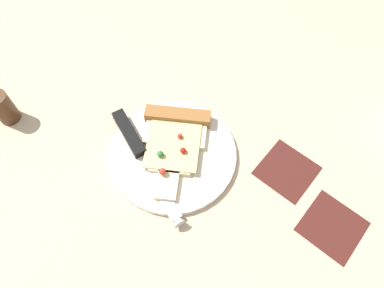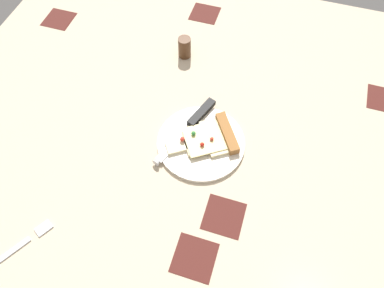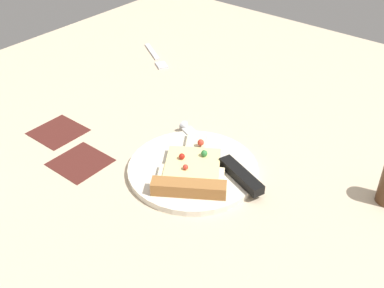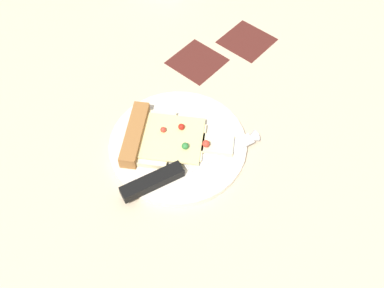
{
  "view_description": "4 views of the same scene",
  "coord_description": "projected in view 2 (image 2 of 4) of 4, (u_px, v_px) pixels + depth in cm",
  "views": [
    {
      "loc": [
        15.05,
        19.95,
        56.86
      ],
      "look_at": [
        -8.6,
        -0.06,
        1.83
      ],
      "focal_mm": 33.56,
      "sensor_mm": 36.0,
      "label": 1
    },
    {
      "loc": [
        -17.79,
        45.62,
        79.59
      ],
      "look_at": [
        -3.67,
        0.49,
        2.68
      ],
      "focal_mm": 33.81,
      "sensor_mm": 36.0,
      "label": 2
    },
    {
      "loc": [
        -55.83,
        -42.66,
        51.51
      ],
      "look_at": [
        -1.51,
        1.55,
        2.27
      ],
      "focal_mm": 44.64,
      "sensor_mm": 36.0,
      "label": 3
    },
    {
      "loc": [
        23.39,
        -31.24,
        58.34
      ],
      "look_at": [
        -2.81,
        -1.21,
        2.45
      ],
      "focal_mm": 40.44,
      "sensor_mm": 36.0,
      "label": 4
    }
  ],
  "objects": [
    {
      "name": "plate",
      "position": [
        201.0,
        143.0,
        0.93
      ],
      "size": [
        22.54,
        22.54,
        1.1
      ],
      "primitive_type": "cylinder",
      "color": "silver",
      "rests_on": "ground_plane"
    },
    {
      "name": "fork",
      "position": [
        23.0,
        242.0,
        0.8
      ],
      "size": [
        9.43,
        14.04,
        0.8
      ],
      "rotation": [
        0.0,
        0.0,
        2.6
      ],
      "color": "silver",
      "rests_on": "ground_plane"
    },
    {
      "name": "ground_plane",
      "position": [
        179.0,
        147.0,
        0.95
      ],
      "size": [
        139.11,
        139.11,
        3.0
      ],
      "color": "#C6B293",
      "rests_on": "ground"
    },
    {
      "name": "pepper_shaker",
      "position": [
        185.0,
        47.0,
        1.07
      ],
      "size": [
        3.78,
        3.78,
        6.49
      ],
      "primitive_type": "cylinder",
      "color": "#4C2D19",
      "rests_on": "ground_plane"
    },
    {
      "name": "knife",
      "position": [
        191.0,
        124.0,
        0.95
      ],
      "size": [
        10.19,
        23.27,
        2.45
      ],
      "rotation": [
        0.0,
        0.0,
        5.93
      ],
      "color": "silver",
      "rests_on": "plate"
    },
    {
      "name": "pizza_slice",
      "position": [
        211.0,
        138.0,
        0.92
      ],
      "size": [
        18.82,
        16.09,
        2.47
      ],
      "rotation": [
        0.0,
        0.0,
        5.3
      ],
      "color": "beige",
      "rests_on": "plate"
    }
  ]
}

